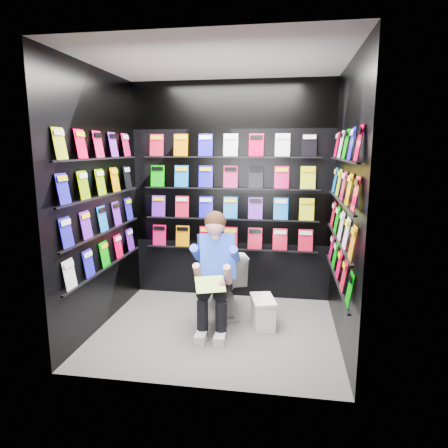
# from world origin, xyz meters

# --- Properties ---
(floor) EXTENTS (2.40, 2.40, 0.00)m
(floor) POSITION_xyz_m (0.00, 0.00, 0.00)
(floor) COLOR #585855
(floor) RESTS_ON ground
(ceiling) EXTENTS (2.40, 2.40, 0.00)m
(ceiling) POSITION_xyz_m (0.00, 0.00, 2.60)
(ceiling) COLOR white
(ceiling) RESTS_ON floor
(wall_back) EXTENTS (2.40, 0.04, 2.60)m
(wall_back) POSITION_xyz_m (0.00, 1.00, 1.30)
(wall_back) COLOR black
(wall_back) RESTS_ON floor
(wall_front) EXTENTS (2.40, 0.04, 2.60)m
(wall_front) POSITION_xyz_m (0.00, -1.00, 1.30)
(wall_front) COLOR black
(wall_front) RESTS_ON floor
(wall_left) EXTENTS (0.04, 2.00, 2.60)m
(wall_left) POSITION_xyz_m (-1.20, 0.00, 1.30)
(wall_left) COLOR black
(wall_left) RESTS_ON floor
(wall_right) EXTENTS (0.04, 2.00, 2.60)m
(wall_right) POSITION_xyz_m (1.20, 0.00, 1.30)
(wall_right) COLOR black
(wall_right) RESTS_ON floor
(comics_back) EXTENTS (2.10, 0.06, 1.37)m
(comics_back) POSITION_xyz_m (0.00, 0.97, 1.31)
(comics_back) COLOR #ED003B
(comics_back) RESTS_ON wall_back
(comics_left) EXTENTS (0.06, 1.70, 1.37)m
(comics_left) POSITION_xyz_m (-1.17, 0.00, 1.31)
(comics_left) COLOR #ED003B
(comics_left) RESTS_ON wall_left
(comics_right) EXTENTS (0.06, 1.70, 1.37)m
(comics_right) POSITION_xyz_m (1.17, 0.00, 1.31)
(comics_right) COLOR #ED003B
(comics_right) RESTS_ON wall_right
(toilet) EXTENTS (0.65, 0.85, 0.73)m
(toilet) POSITION_xyz_m (-0.01, 0.46, 0.37)
(toilet) COLOR white
(toilet) RESTS_ON floor
(longbox) EXTENTS (0.29, 0.41, 0.28)m
(longbox) POSITION_xyz_m (0.46, 0.18, 0.14)
(longbox) COLOR white
(longbox) RESTS_ON floor
(longbox_lid) EXTENTS (0.31, 0.43, 0.03)m
(longbox_lid) POSITION_xyz_m (0.46, 0.18, 0.29)
(longbox_lid) COLOR white
(longbox_lid) RESTS_ON longbox
(reader) EXTENTS (0.69, 0.82, 1.28)m
(reader) POSITION_xyz_m (-0.01, 0.08, 0.74)
(reader) COLOR blue
(reader) RESTS_ON toilet
(held_comic) EXTENTS (0.31, 0.24, 0.11)m
(held_comic) POSITION_xyz_m (-0.01, -0.27, 0.58)
(held_comic) COLOR green
(held_comic) RESTS_ON reader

